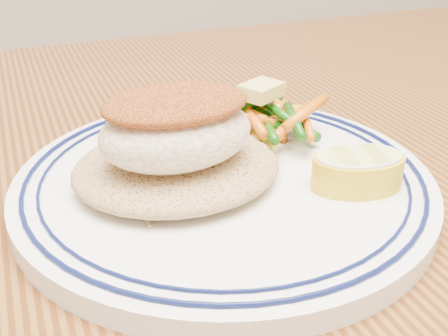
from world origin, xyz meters
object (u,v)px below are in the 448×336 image
dining_table (271,324)px  lemon_wedge (358,169)px  vegetable_pile (262,117)px  rice_pilaf (177,162)px  fish_fillet (176,126)px  plate (224,182)px

dining_table → lemon_wedge: 0.13m
dining_table → vegetable_pile: (0.03, 0.08, 0.13)m
rice_pilaf → vegetable_pile: 0.09m
dining_table → fish_fillet: (-0.06, 0.02, 0.15)m
plate → fish_fillet: fish_fillet is taller
plate → lemon_wedge: 0.09m
lemon_wedge → rice_pilaf: bearing=153.8°
dining_table → plate: 0.11m
fish_fillet → vegetable_pile: fish_fillet is taller
dining_table → lemon_wedge: bearing=-17.3°
dining_table → fish_fillet: size_ratio=15.81×
plate → rice_pilaf: bearing=171.5°
fish_fillet → plate: bearing=10.7°
plate → lemon_wedge: (0.07, -0.05, 0.02)m
vegetable_pile → rice_pilaf: bearing=-150.8°
dining_table → plate: size_ratio=5.49×
rice_pilaf → dining_table: bearing=-32.9°
dining_table → plate: bearing=128.1°
fish_fillet → dining_table: bearing=-23.1°
fish_fillet → vegetable_pile: bearing=33.8°
rice_pilaf → lemon_wedge: 0.11m
plate → lemon_wedge: size_ratio=4.18×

